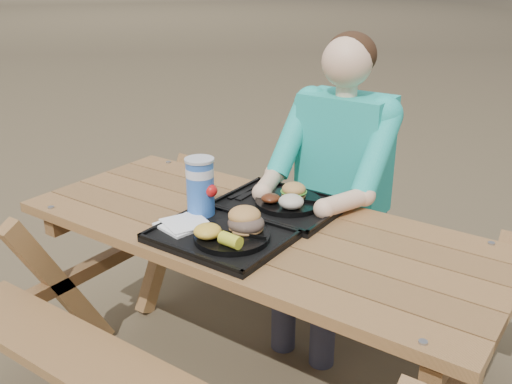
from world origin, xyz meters
The scene contains 17 objects.
picnic_table centered at (0.00, 0.00, 0.38)m, with size 1.80×1.49×0.75m, color #999999, non-canonical shape.
tray_near centered at (-0.03, -0.17, 0.76)m, with size 0.45×0.35×0.02m, color black.
tray_far centered at (-0.01, 0.18, 0.76)m, with size 0.45×0.35×0.02m, color black.
plate_near centered at (0.02, -0.18, 0.78)m, with size 0.26×0.26×0.02m, color black.
plate_far centered at (0.02, 0.19, 0.78)m, with size 0.26×0.26×0.02m, color black.
napkin_stack centered at (-0.19, -0.20, 0.78)m, with size 0.15×0.15×0.02m, color white.
soda_cup centered at (-0.20, -0.07, 0.87)m, with size 0.10×0.10×0.21m, color #174FB3.
condiment_bbq centered at (-0.03, -0.04, 0.79)m, with size 0.05×0.05×0.03m, color black.
condiment_mustard centered at (0.03, -0.05, 0.79)m, with size 0.06×0.06×0.03m, color gold.
sandwich centered at (0.04, -0.12, 0.85)m, with size 0.12×0.12×0.12m, color #C78846, non-canonical shape.
mac_cheese centered at (-0.03, -0.24, 0.81)m, with size 0.09×0.09×0.05m, color yellow.
corn_cob centered at (0.08, -0.25, 0.81)m, with size 0.07×0.07×0.04m, color yellow, non-canonical shape.
cutlery_far centered at (-0.17, 0.19, 0.77)m, with size 0.03×0.16×0.01m, color black.
burger centered at (0.02, 0.23, 0.83)m, with size 0.10×0.10×0.09m, color #C98D46, non-canonical shape.
baked_beans centered at (-0.02, 0.13, 0.81)m, with size 0.07×0.07×0.03m, color #552311.
potato_salad centered at (0.07, 0.13, 0.82)m, with size 0.10×0.10×0.05m, color beige.
diner centered at (0.04, 0.60, 0.64)m, with size 0.48×0.84×1.28m, color #1CC3C4, non-canonical shape.
Camera 1 is at (1.09, -1.56, 1.64)m, focal length 40.00 mm.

